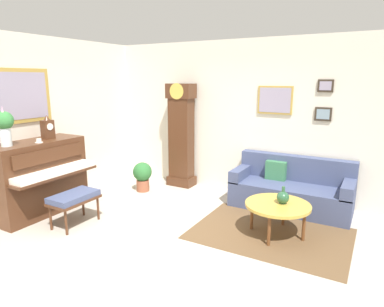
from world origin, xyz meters
The scene contains 14 objects.
ground_plane centered at (0.00, 0.00, -0.05)m, with size 6.40×6.00×0.10m, color #B2A899.
wall_left centered at (-2.60, 0.00, 1.41)m, with size 0.13×4.90×2.80m.
wall_back centered at (0.01, 2.40, 1.40)m, with size 5.30×0.13×2.80m.
area_rug centered at (1.20, 0.85, 0.00)m, with size 2.10×1.50×0.01m, color brown.
piano centered at (-2.23, -0.21, 0.59)m, with size 0.87×1.44×1.17m.
piano_bench centered at (-1.40, -0.27, 0.41)m, with size 0.42×0.70×0.48m.
grandfather_clock centered at (-1.02, 2.12, 0.96)m, with size 0.52×0.34×2.03m.
couch centered at (1.20, 1.98, 0.31)m, with size 1.90×0.80×0.84m.
coffee_table centered at (1.28, 0.87, 0.42)m, with size 0.88×0.88×0.45m.
mantel_clock centered at (-2.23, 0.03, 1.34)m, with size 0.13×0.18×0.38m.
flower_vase centered at (-2.23, -0.67, 1.48)m, with size 0.26×0.26×0.58m.
teacup centered at (-2.08, -0.26, 1.19)m, with size 0.12×0.12×0.06m.
green_jug centered at (1.33, 0.91, 0.54)m, with size 0.17×0.17×0.24m.
potted_plant centered at (-1.47, 1.43, 0.32)m, with size 0.36×0.36×0.56m.
Camera 1 is at (2.37, -3.42, 2.12)m, focal length 31.28 mm.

